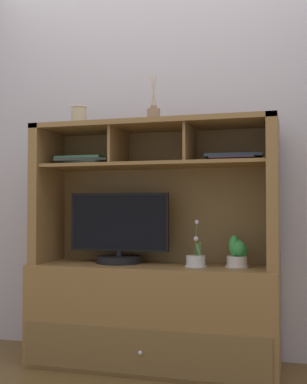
# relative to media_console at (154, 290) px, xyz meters

# --- Properties ---
(floor_plane) EXTENTS (6.00, 6.00, 0.02)m
(floor_plane) POSITION_rel_media_console_xyz_m (0.00, -0.01, -0.45)
(floor_plane) COLOR brown
(floor_plane) RESTS_ON ground
(back_wall) EXTENTS (6.00, 0.02, 2.80)m
(back_wall) POSITION_rel_media_console_xyz_m (0.00, 0.27, 0.96)
(back_wall) COLOR #B0AAB1
(back_wall) RESTS_ON ground
(media_console) EXTENTS (1.45, 0.52, 1.43)m
(media_console) POSITION_rel_media_console_xyz_m (0.00, 0.00, 0.00)
(media_console) COLOR olive
(media_console) RESTS_ON ground
(tv_monitor) EXTENTS (0.62, 0.27, 0.43)m
(tv_monitor) POSITION_rel_media_console_xyz_m (-0.22, 0.01, 0.33)
(tv_monitor) COLOR black
(tv_monitor) RESTS_ON media_console
(potted_orchid) EXTENTS (0.13, 0.13, 0.27)m
(potted_orchid) POSITION_rel_media_console_xyz_m (0.26, -0.05, 0.19)
(potted_orchid) COLOR silver
(potted_orchid) RESTS_ON media_console
(potted_fern) EXTENTS (0.13, 0.13, 0.18)m
(potted_fern) POSITION_rel_media_console_xyz_m (0.49, 0.00, 0.23)
(potted_fern) COLOR beige
(potted_fern) RESTS_ON media_console
(magazine_stack_left) EXTENTS (0.36, 0.31, 0.05)m
(magazine_stack_left) POSITION_rel_media_console_xyz_m (-0.46, 0.02, 0.78)
(magazine_stack_left) COLOR beige
(magazine_stack_left) RESTS_ON media_console
(magazine_stack_centre) EXTENTS (0.33, 0.27, 0.04)m
(magazine_stack_centre) POSITION_rel_media_console_xyz_m (0.48, -0.01, 0.77)
(magazine_stack_centre) COLOR gray
(magazine_stack_centre) RESTS_ON media_console
(diffuser_bottle) EXTENTS (0.08, 0.08, 0.28)m
(diffuser_bottle) POSITION_rel_media_console_xyz_m (0.00, -0.00, 1.04)
(diffuser_bottle) COLOR #886A50
(diffuser_bottle) RESTS_ON media_console
(ceramic_vase) EXTENTS (0.10, 0.10, 0.12)m
(ceramic_vase) POSITION_rel_media_console_xyz_m (-0.47, -0.03, 1.05)
(ceramic_vase) COLOR tan
(ceramic_vase) RESTS_ON media_console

